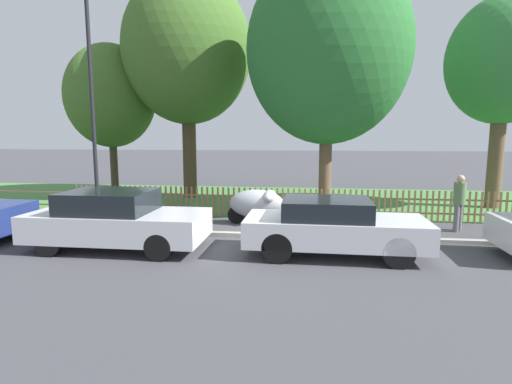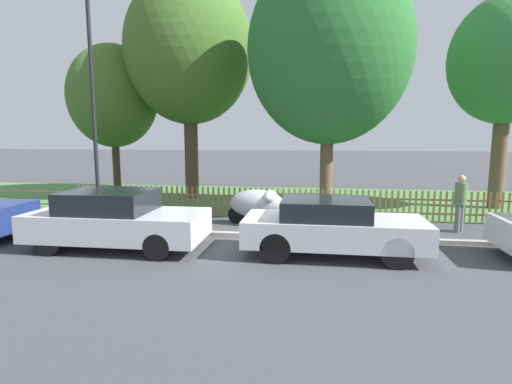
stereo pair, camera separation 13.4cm
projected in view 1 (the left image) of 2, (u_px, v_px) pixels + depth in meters
name	position (u px, v px, depth m)	size (l,w,h in m)	color
ground_plane	(273.00, 239.00, 10.39)	(120.00, 120.00, 0.00)	#424247
kerb_stone	(273.00, 236.00, 10.48)	(43.96, 0.20, 0.12)	#9E998E
grass_strip	(286.00, 200.00, 16.72)	(43.96, 7.67, 0.01)	#477F3D
park_fence	(280.00, 203.00, 12.90)	(43.96, 0.05, 0.99)	olive
parked_car_navy_estate	(116.00, 220.00, 9.45)	(4.13, 1.79, 1.39)	silver
parked_car_red_compact	(333.00, 226.00, 8.91)	(4.00, 1.70, 1.28)	silver
covered_motorcycle	(258.00, 203.00, 12.01)	(1.81, 0.92, 1.07)	black
tree_nearest_kerb	(111.00, 96.00, 17.37)	(3.86, 3.86, 6.59)	#473828
tree_behind_motorcycle	(187.00, 51.00, 16.55)	(5.31, 5.31, 9.24)	brown
tree_mid_park	(328.00, 50.00, 13.25)	(5.45, 5.45, 8.63)	brown
tree_far_left	(504.00, 62.00, 14.15)	(3.91, 3.91, 7.57)	brown
pedestrian_near_fence	(459.00, 200.00, 11.11)	(0.45, 0.45, 1.59)	slate
street_lamp	(89.00, 86.00, 11.08)	(0.20, 0.79, 6.56)	black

